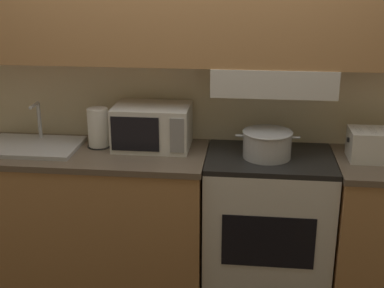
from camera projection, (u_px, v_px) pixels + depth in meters
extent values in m
plane|color=#3D2D23|center=(194.00, 264.00, 3.74)|extent=(16.00, 16.00, 0.00)
cube|color=beige|center=(194.00, 85.00, 3.36)|extent=(5.05, 0.05, 2.55)
cube|color=tan|center=(191.00, 12.00, 3.03)|extent=(2.65, 0.32, 0.59)
cube|color=silver|center=(273.00, 79.00, 3.10)|extent=(0.71, 0.34, 0.16)
cube|color=tan|center=(92.00, 222.00, 3.39)|extent=(1.42, 0.59, 0.89)
cube|color=brown|center=(88.00, 153.00, 3.24)|extent=(1.44, 0.61, 0.04)
cube|color=tan|center=(370.00, 236.00, 3.21)|extent=(0.45, 0.59, 0.89)
cube|color=brown|center=(378.00, 164.00, 3.06)|extent=(0.47, 0.61, 0.04)
cube|color=silver|center=(266.00, 229.00, 3.29)|extent=(0.75, 0.56, 0.90)
cube|color=black|center=(270.00, 159.00, 3.14)|extent=(0.75, 0.56, 0.03)
cube|color=black|center=(268.00, 242.00, 3.00)|extent=(0.52, 0.01, 0.31)
cylinder|color=black|center=(241.00, 162.00, 3.05)|extent=(0.10, 0.10, 0.01)
cylinder|color=black|center=(301.00, 165.00, 3.01)|extent=(0.10, 0.10, 0.01)
cylinder|color=black|center=(242.00, 150.00, 3.25)|extent=(0.10, 0.10, 0.01)
cylinder|color=black|center=(298.00, 152.00, 3.22)|extent=(0.10, 0.10, 0.01)
cylinder|color=#B7BABF|center=(267.00, 144.00, 3.09)|extent=(0.28, 0.28, 0.16)
torus|color=#B7BABF|center=(268.00, 132.00, 3.07)|extent=(0.29, 0.29, 0.01)
cylinder|color=#B7BABF|center=(240.00, 136.00, 3.09)|extent=(0.05, 0.01, 0.01)
cylinder|color=#B7BABF|center=(296.00, 138.00, 3.06)|extent=(0.05, 0.01, 0.01)
cube|color=silver|center=(152.00, 126.00, 3.25)|extent=(0.46, 0.32, 0.26)
cube|color=black|center=(135.00, 134.00, 3.10)|extent=(0.28, 0.01, 0.21)
cube|color=gray|center=(177.00, 136.00, 3.07)|extent=(0.08, 0.01, 0.21)
cube|color=silver|center=(377.00, 145.00, 3.05)|extent=(0.32, 0.22, 0.18)
cube|color=black|center=(348.00, 140.00, 3.06)|extent=(0.01, 0.02, 0.02)
cube|color=black|center=(359.00, 130.00, 3.04)|extent=(0.04, 0.15, 0.01)
cube|color=black|center=(372.00, 131.00, 3.03)|extent=(0.04, 0.15, 0.01)
cube|color=#B7BABF|center=(32.00, 146.00, 3.26)|extent=(0.58, 0.40, 0.02)
cube|color=#4C4F54|center=(31.00, 147.00, 3.24)|extent=(0.49, 0.30, 0.01)
cylinder|color=#B7BABF|center=(39.00, 120.00, 3.36)|extent=(0.02, 0.02, 0.22)
cylinder|color=#B7BABF|center=(34.00, 105.00, 3.27)|extent=(0.02, 0.12, 0.02)
cylinder|color=black|center=(99.00, 146.00, 3.30)|extent=(0.15, 0.15, 0.01)
cylinder|color=white|center=(98.00, 127.00, 3.26)|extent=(0.13, 0.13, 0.24)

